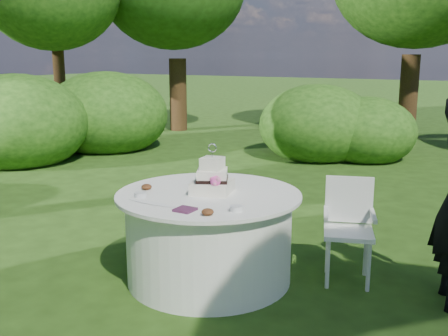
{
  "coord_description": "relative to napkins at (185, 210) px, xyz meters",
  "views": [
    {
      "loc": [
        2.26,
        -3.61,
        1.9
      ],
      "look_at": [
        0.15,
        0.0,
        1.0
      ],
      "focal_mm": 42.0,
      "sensor_mm": 36.0,
      "label": 1
    }
  ],
  "objects": [
    {
      "name": "cake",
      "position": [
        -0.09,
        0.54,
        0.1
      ],
      "size": [
        0.39,
        0.39,
        0.43
      ],
      "color": "silver",
      "rests_on": "table"
    },
    {
      "name": "table",
      "position": [
        -0.12,
        0.53,
        -0.39
      ],
      "size": [
        1.56,
        1.56,
        0.77
      ],
      "color": "white",
      "rests_on": "ground"
    },
    {
      "name": "napkins",
      "position": [
        0.0,
        0.0,
        0.0
      ],
      "size": [
        0.14,
        0.14,
        0.02
      ],
      "primitive_type": "cube",
      "color": "#4E2140",
      "rests_on": "table"
    },
    {
      "name": "votives",
      "position": [
        -0.21,
        0.44,
        0.01
      ],
      "size": [
        0.96,
        0.96,
        0.04
      ],
      "color": "silver",
      "rests_on": "table"
    },
    {
      "name": "ground",
      "position": [
        -0.12,
        0.53,
        -0.78
      ],
      "size": [
        80.0,
        80.0,
        0.0
      ],
      "primitive_type": "plane",
      "color": "#223D10",
      "rests_on": "ground"
    },
    {
      "name": "petal_cups",
      "position": [
        -0.22,
        0.17,
        0.02
      ],
      "size": [
        0.93,
        0.45,
        0.05
      ],
      "color": "#562D16",
      "rests_on": "table"
    },
    {
      "name": "chair",
      "position": [
        0.9,
        1.14,
        -0.26
      ],
      "size": [
        0.52,
        0.52,
        0.88
      ],
      "color": "white",
      "rests_on": "ground"
    },
    {
      "name": "feather_plume",
      "position": [
        -0.32,
        0.02,
        -0.0
      ],
      "size": [
        0.48,
        0.07,
        0.01
      ],
      "primitive_type": "ellipsoid",
      "color": "silver",
      "rests_on": "table"
    }
  ]
}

